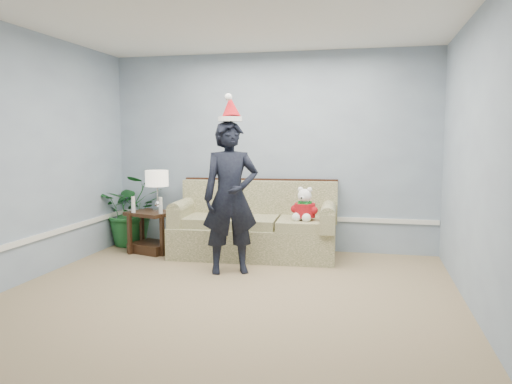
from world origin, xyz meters
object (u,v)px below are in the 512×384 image
at_px(table_lamp, 157,180).
at_px(man, 231,198).
at_px(sofa, 255,229).
at_px(houseplant, 132,210).
at_px(teddy_bear, 305,208).
at_px(side_table, 152,236).

xyz_separation_m(table_lamp, man, (1.26, -0.81, -0.11)).
bearing_deg(sofa, houseplant, 169.94).
xyz_separation_m(sofa, teddy_bear, (0.68, -0.18, 0.32)).
relative_size(table_lamp, man, 0.32).
bearing_deg(teddy_bear, sofa, 179.27).
relative_size(side_table, teddy_bear, 1.64).
bearing_deg(teddy_bear, man, -122.70).
relative_size(side_table, houseplant, 0.68).
bearing_deg(side_table, teddy_bear, -0.97).
distance_m(table_lamp, man, 1.50).
xyz_separation_m(table_lamp, teddy_bear, (2.02, -0.10, -0.31)).
distance_m(side_table, teddy_bear, 2.13).
relative_size(houseplant, teddy_bear, 2.41).
relative_size(houseplant, man, 0.59).
bearing_deg(teddy_bear, houseplant, -174.84).
distance_m(houseplant, teddy_bear, 2.58).
height_order(table_lamp, teddy_bear, table_lamp).
bearing_deg(teddy_bear, table_lamp, -168.55).
xyz_separation_m(side_table, table_lamp, (0.07, 0.06, 0.76)).
bearing_deg(side_table, sofa, 5.96).
bearing_deg(sofa, teddy_bear, -18.17).
bearing_deg(man, sofa, 62.18).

